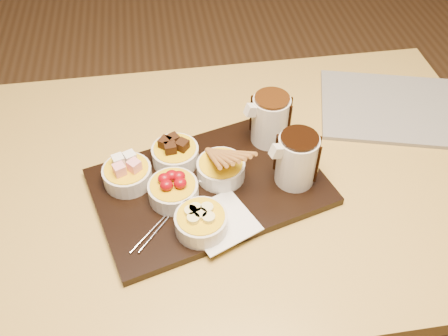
{
  "coord_description": "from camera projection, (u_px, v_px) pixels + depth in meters",
  "views": [
    {
      "loc": [
        -0.12,
        -0.73,
        1.53
      ],
      "look_at": [
        -0.02,
        -0.04,
        0.81
      ],
      "focal_mm": 40.0,
      "sensor_mm": 36.0,
      "label": 1
    }
  ],
  "objects": [
    {
      "name": "bowl_strawberries",
      "position": [
        173.0,
        191.0,
        0.99
      ],
      "size": [
        0.1,
        0.1,
        0.04
      ],
      "primitive_type": "cylinder",
      "color": "silver",
      "rests_on": "serving_board"
    },
    {
      "name": "bowl_biscotti",
      "position": [
        221.0,
        170.0,
        1.03
      ],
      "size": [
        0.1,
        0.1,
        0.04
      ],
      "primitive_type": "cylinder",
      "color": "silver",
      "rests_on": "serving_board"
    },
    {
      "name": "bowl_cake",
      "position": [
        175.0,
        155.0,
        1.06
      ],
      "size": [
        0.1,
        0.1,
        0.04
      ],
      "primitive_type": "cylinder",
      "color": "silver",
      "rests_on": "serving_board"
    },
    {
      "name": "fondue_skewers",
      "position": [
        174.0,
        207.0,
        0.98
      ],
      "size": [
        0.21,
        0.2,
        0.01
      ],
      "primitive_type": null,
      "rotation": [
        0.0,
        0.0,
        -0.74
      ],
      "color": "silver",
      "rests_on": "serving_board"
    },
    {
      "name": "bowl_bananas",
      "position": [
        201.0,
        223.0,
        0.93
      ],
      "size": [
        0.1,
        0.1,
        0.04
      ],
      "primitive_type": "cylinder",
      "color": "silver",
      "rests_on": "serving_board"
    },
    {
      "name": "pitcher_dark_chocolate",
      "position": [
        297.0,
        160.0,
        1.0
      ],
      "size": [
        0.1,
        0.1,
        0.11
      ],
      "primitive_type": "cylinder",
      "rotation": [
        0.0,
        0.0,
        0.28
      ],
      "color": "silver",
      "rests_on": "serving_board"
    },
    {
      "name": "napkin",
      "position": [
        221.0,
        221.0,
        0.96
      ],
      "size": [
        0.16,
        0.16,
        0.0
      ],
      "primitive_type": "cube",
      "rotation": [
        0.0,
        0.0,
        0.42
      ],
      "color": "white",
      "rests_on": "serving_board"
    },
    {
      "name": "serving_board",
      "position": [
        210.0,
        187.0,
        1.03
      ],
      "size": [
        0.52,
        0.41,
        0.02
      ],
      "primitive_type": "cube",
      "rotation": [
        0.0,
        0.0,
        0.28
      ],
      "color": "black",
      "rests_on": "dining_table"
    },
    {
      "name": "pitcher_milk_chocolate",
      "position": [
        270.0,
        120.0,
        1.08
      ],
      "size": [
        0.1,
        0.1,
        0.11
      ],
      "primitive_type": "cylinder",
      "rotation": [
        0.0,
        0.0,
        0.28
      ],
      "color": "silver",
      "rests_on": "serving_board"
    },
    {
      "name": "ground",
      "position": [
        228.0,
        332.0,
        1.61
      ],
      "size": [
        5.0,
        5.0,
        0.0
      ],
      "primitive_type": "plane",
      "color": "brown",
      "rests_on": "ground"
    },
    {
      "name": "newspaper",
      "position": [
        389.0,
        108.0,
        1.22
      ],
      "size": [
        0.39,
        0.34,
        0.01
      ],
      "primitive_type": "cube",
      "rotation": [
        0.0,
        0.0,
        -0.27
      ],
      "color": "beige",
      "rests_on": "dining_table"
    },
    {
      "name": "dining_table",
      "position": [
        230.0,
        202.0,
        1.14
      ],
      "size": [
        1.2,
        0.8,
        0.75
      ],
      "color": "#BC9B46",
      "rests_on": "ground"
    },
    {
      "name": "bowl_marshmallows",
      "position": [
        128.0,
        175.0,
        1.02
      ],
      "size": [
        0.1,
        0.1,
        0.04
      ],
      "primitive_type": "cylinder",
      "color": "silver",
      "rests_on": "serving_board"
    }
  ]
}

